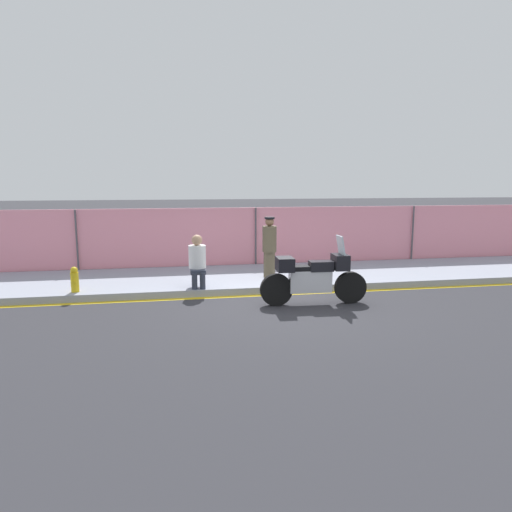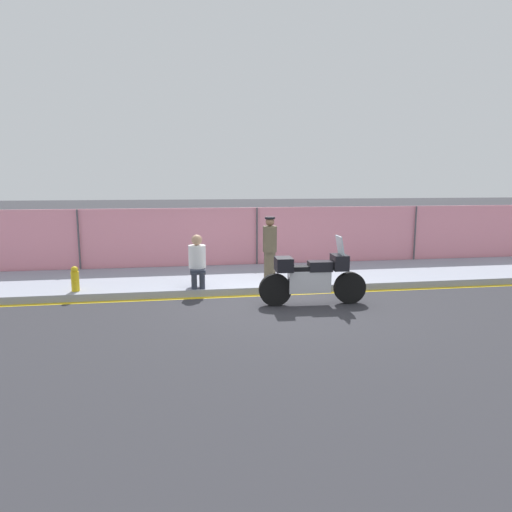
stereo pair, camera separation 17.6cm
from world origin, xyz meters
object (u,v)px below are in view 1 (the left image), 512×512
at_px(fire_hydrant, 75,280).
at_px(person_seated_on_curb, 197,258).
at_px(motorcycle, 313,277).
at_px(officer_standing, 269,247).

bearing_deg(fire_hydrant, person_seated_on_curb, 1.99).
distance_m(person_seated_on_curb, fire_hydrant, 2.88).
height_order(motorcycle, person_seated_on_curb, motorcycle).
bearing_deg(person_seated_on_curb, officer_standing, 20.33).
relative_size(officer_standing, person_seated_on_curb, 1.28).
xyz_separation_m(person_seated_on_curb, fire_hydrant, (-2.85, -0.10, -0.40)).
height_order(officer_standing, fire_hydrant, officer_standing).
xyz_separation_m(motorcycle, officer_standing, (-0.51, 2.25, 0.38)).
relative_size(officer_standing, fire_hydrant, 2.72).
xyz_separation_m(officer_standing, fire_hydrant, (-4.80, -0.82, -0.53)).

